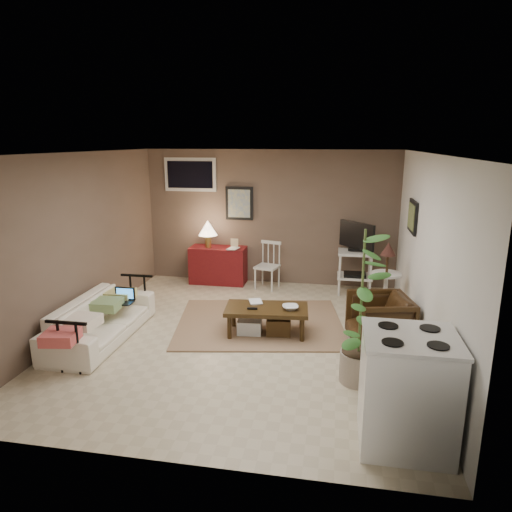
% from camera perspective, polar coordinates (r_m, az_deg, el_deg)
% --- Properties ---
extents(floor, '(5.00, 5.00, 0.00)m').
position_cam_1_polar(floor, '(6.19, -1.82, -10.07)').
color(floor, '#C1B293').
rests_on(floor, ground).
extents(art_back, '(0.50, 0.03, 0.60)m').
position_cam_1_polar(art_back, '(8.25, -2.10, 6.59)').
color(art_back, black).
extents(art_right, '(0.03, 0.60, 0.45)m').
position_cam_1_polar(art_right, '(6.73, 18.99, 4.69)').
color(art_right, black).
extents(window, '(0.96, 0.03, 0.60)m').
position_cam_1_polar(window, '(8.43, -8.21, 10.04)').
color(window, silver).
extents(rug, '(2.60, 2.22, 0.02)m').
position_cam_1_polar(rug, '(6.60, 0.48, -8.35)').
color(rug, '#957557').
rests_on(rug, floor).
extents(coffee_table, '(1.14, 0.66, 0.41)m').
position_cam_1_polar(coffee_table, '(6.16, 1.26, -7.82)').
color(coffee_table, '#32210D').
rests_on(coffee_table, floor).
extents(sofa, '(0.54, 1.86, 0.73)m').
position_cam_1_polar(sofa, '(6.32, -18.88, -6.74)').
color(sofa, white).
rests_on(sofa, floor).
extents(sofa_pillows, '(0.36, 1.77, 0.13)m').
position_cam_1_polar(sofa_pillows, '(6.10, -19.54, -6.74)').
color(sofa_pillows, beige).
rests_on(sofa_pillows, sofa).
extents(sofa_end_rails, '(0.50, 1.86, 0.63)m').
position_cam_1_polar(sofa_end_rails, '(6.29, -17.98, -7.27)').
color(sofa_end_rails, black).
rests_on(sofa_end_rails, floor).
extents(laptop, '(0.29, 0.21, 0.20)m').
position_cam_1_polar(laptop, '(6.47, -16.21, -5.04)').
color(laptop, black).
rests_on(laptop, sofa).
extents(red_console, '(1.01, 0.45, 1.16)m').
position_cam_1_polar(red_console, '(8.35, -4.86, -0.69)').
color(red_console, maroon).
rests_on(red_console, floor).
extents(spindle_chair, '(0.46, 0.46, 0.82)m').
position_cam_1_polar(spindle_chair, '(8.04, 1.45, -1.36)').
color(spindle_chair, silver).
rests_on(spindle_chair, floor).
extents(tv_stand, '(0.58, 0.56, 1.23)m').
position_cam_1_polar(tv_stand, '(7.88, 12.34, -0.03)').
color(tv_stand, silver).
rests_on(tv_stand, floor).
extents(side_table, '(0.43, 0.43, 1.14)m').
position_cam_1_polar(side_table, '(6.85, 16.02, -1.89)').
color(side_table, silver).
rests_on(side_table, floor).
extents(armchair, '(0.80, 0.84, 0.73)m').
position_cam_1_polar(armchair, '(6.01, 15.16, -7.53)').
color(armchair, '#311F0D').
rests_on(armchair, floor).
extents(potted_plant, '(0.43, 0.43, 1.71)m').
position_cam_1_polar(potted_plant, '(4.90, 13.03, -5.65)').
color(potted_plant, '#A28F80').
rests_on(potted_plant, floor).
extents(stove, '(0.77, 0.72, 1.01)m').
position_cam_1_polar(stove, '(4.21, 18.35, -15.62)').
color(stove, white).
rests_on(stove, floor).
extents(bowl, '(0.22, 0.09, 0.21)m').
position_cam_1_polar(bowl, '(6.02, 4.33, -5.71)').
color(bowl, '#32210D').
rests_on(bowl, coffee_table).
extents(book_table, '(0.16, 0.07, 0.23)m').
position_cam_1_polar(book_table, '(6.24, -0.82, -4.84)').
color(book_table, '#32210D').
rests_on(book_table, coffee_table).
extents(book_console, '(0.18, 0.06, 0.24)m').
position_cam_1_polar(book_console, '(8.12, -3.46, 1.73)').
color(book_console, '#32210D').
rests_on(book_console, red_console).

